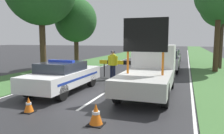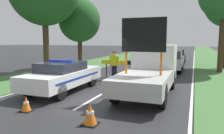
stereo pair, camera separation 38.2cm
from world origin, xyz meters
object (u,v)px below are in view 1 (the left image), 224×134
pedestrian_civilian (138,64)px  traffic_cone_near_truck (163,78)px  queued_car_sedan_silver (167,60)px  queued_car_hatch_blue (146,51)px  roadside_tree_near_right (76,20)px  traffic_cone_behind_barrier (116,83)px  work_truck (150,69)px  traffic_cone_centre_front (29,105)px  traffic_cone_lane_edge (40,84)px  police_car (63,76)px  traffic_cone_near_police (96,114)px  queued_car_sedan_black (172,56)px  utility_pole (222,30)px  police_officer (113,63)px  road_barrier (124,64)px  roadside_tree_mid_left (222,4)px

pedestrian_civilian → traffic_cone_near_truck: size_ratio=2.98×
pedestrian_civilian → queued_car_sedan_silver: (1.30, 5.22, -0.20)m
queued_car_hatch_blue → roadside_tree_near_right: bearing=75.3°
roadside_tree_near_right → traffic_cone_behind_barrier: bearing=-50.3°
traffic_cone_behind_barrier → queued_car_sedan_silver: size_ratio=0.14×
work_truck → traffic_cone_centre_front: (-3.44, -4.21, -0.82)m
traffic_cone_lane_edge → queued_car_hatch_blue: size_ratio=0.14×
police_car → traffic_cone_near_police: (3.09, -3.34, -0.44)m
police_car → pedestrian_civilian: size_ratio=2.73×
queued_car_sedan_black → utility_pole: bearing=134.9°
queued_car_sedan_black → queued_car_hatch_blue: bearing=-59.3°
queued_car_hatch_blue → roadside_tree_near_right: 14.97m
police_officer → queued_car_sedan_silver: 5.93m
road_barrier → traffic_cone_near_truck: 2.81m
pedestrian_civilian → queued_car_sedan_black: (1.28, 11.87, -0.28)m
police_car → roadside_tree_near_right: roadside_tree_near_right is taller
utility_pole → traffic_cone_lane_edge: bearing=-129.4°
queued_car_sedan_silver → pedestrian_civilian: bearing=76.0°
traffic_cone_centre_front → traffic_cone_behind_barrier: (1.76, 4.24, 0.06)m
queued_car_sedan_silver → roadside_tree_near_right: (-7.82, -0.55, 3.31)m
work_truck → traffic_cone_near_police: size_ratio=8.45×
road_barrier → police_officer: size_ratio=1.88×
police_car → traffic_cone_lane_edge: police_car is taller
road_barrier → roadside_tree_near_right: roadside_tree_near_right is taller
work_truck → traffic_cone_near_truck: size_ratio=9.08×
police_car → queued_car_hatch_blue: size_ratio=1.16×
pedestrian_civilian → roadside_tree_mid_left: size_ratio=0.23×
police_officer → queued_car_sedan_silver: (2.86, 5.19, -0.22)m
queued_car_sedan_black → traffic_cone_behind_barrier: bearing=82.9°
traffic_cone_near_truck → roadside_tree_mid_left: size_ratio=0.08×
traffic_cone_lane_edge → police_car: bearing=7.1°
pedestrian_civilian → queued_car_sedan_black: 11.94m
traffic_cone_near_police → roadside_tree_near_right: (-6.84, 11.75, 3.83)m
traffic_cone_behind_barrier → queued_car_hatch_blue: 21.47m
traffic_cone_centre_front → traffic_cone_lane_edge: (-1.71, 2.90, 0.02)m
traffic_cone_centre_front → traffic_cone_near_truck: size_ratio=0.89×
queued_car_hatch_blue → traffic_cone_lane_edge: bearing=87.1°
road_barrier → roadside_tree_mid_left: (6.57, 7.60, 4.55)m
roadside_tree_near_right → queued_car_hatch_blue: bearing=75.3°
traffic_cone_lane_edge → queued_car_sedan_silver: queued_car_sedan_silver is taller
work_truck → road_barrier: (-2.25, 3.40, -0.16)m
work_truck → traffic_cone_behind_barrier: 1.84m
police_car → traffic_cone_near_police: 4.57m
police_car → police_officer: size_ratio=2.72×
road_barrier → police_officer: (-0.47, -0.78, 0.13)m
traffic_cone_near_truck → queued_car_sedan_black: bearing=91.0°
queued_car_sedan_black → roadside_tree_mid_left: roadside_tree_mid_left is taller
work_truck → queued_car_hatch_blue: (-3.98, 21.37, -0.29)m
roadside_tree_near_right → traffic_cone_centre_front: bearing=-69.7°
queued_car_hatch_blue → traffic_cone_centre_front: bearing=91.2°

